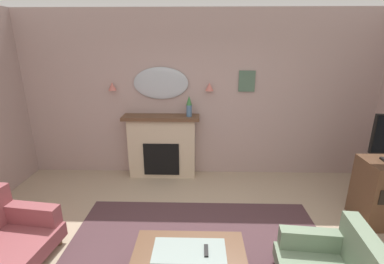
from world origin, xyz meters
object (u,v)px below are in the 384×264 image
Objects in this scene: wall_mirror at (161,83)px; coffee_table at (190,255)px; wall_sconce_left at (112,86)px; mantel_vase_centre at (189,106)px; wall_sconce_right at (210,87)px; tv_remote at (206,251)px; fireplace at (162,147)px; framed_picture at (247,81)px.

wall_mirror is 0.87× the size of coffee_table.
wall_sconce_left reaches higher than coffee_table.
mantel_vase_centre reaches higher than coffee_table.
coffee_table is at bearing -77.39° from wall_mirror.
mantel_vase_centre is 2.59× the size of wall_sconce_right.
coffee_table is 6.88× the size of tv_remote.
fireplace is 3.75× the size of mantel_vase_centre.
tv_remote is at bearing -84.15° from mantel_vase_centre.
wall_mirror is (-0.00, 0.14, 1.14)m from fireplace.
framed_picture reaches higher than wall_sconce_left.
tv_remote is (-0.75, -2.65, -1.30)m from framed_picture.
wall_sconce_left reaches higher than tv_remote.
wall_sconce_left is (-0.85, -0.05, -0.05)m from wall_mirror.
framed_picture is at bearing 70.90° from coffee_table.
wall_sconce_right is (0.35, 0.12, 0.31)m from mantel_vase_centre.
wall_sconce_right is 0.39× the size of framed_picture.
coffee_table is (0.59, -2.48, -0.19)m from fireplace.
mantel_vase_centre is 0.49m from wall_sconce_right.
framed_picture is 2.25× the size of tv_remote.
wall_sconce_left is at bearing 173.84° from fireplace.
wall_sconce_right reaches higher than tv_remote.
mantel_vase_centre is (0.50, -0.03, 0.77)m from fireplace.
wall_sconce_left is at bearing 180.00° from wall_sconce_right.
wall_sconce_right is (0.85, 0.09, 1.09)m from fireplace.
fireplace is 0.92m from mantel_vase_centre.
wall_sconce_left is 1.70m from wall_sconce_right.
mantel_vase_centre is 1.09m from framed_picture.
mantel_vase_centre is at bearing -161.08° from wall_sconce_right.
wall_sconce_right is 2.86m from tv_remote.
framed_picture reaches higher than tv_remote.
mantel_vase_centre is 2.63m from tv_remote.
tv_remote is (1.60, -2.59, -1.21)m from wall_sconce_left.
framed_picture is 0.33× the size of coffee_table.
wall_sconce_left reaches higher than fireplace.
mantel_vase_centre is at bearing 95.85° from tv_remote.
tv_remote is at bearing -74.07° from wall_mirror.
wall_mirror reaches higher than tv_remote.
framed_picture reaches higher than fireplace.
wall_sconce_left is (-0.85, 0.09, 1.09)m from fireplace.
fireplace is 1.24× the size of coffee_table.
tv_remote is (0.25, -2.47, -0.89)m from mantel_vase_centre.
wall_sconce_left reaches higher than mantel_vase_centre.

